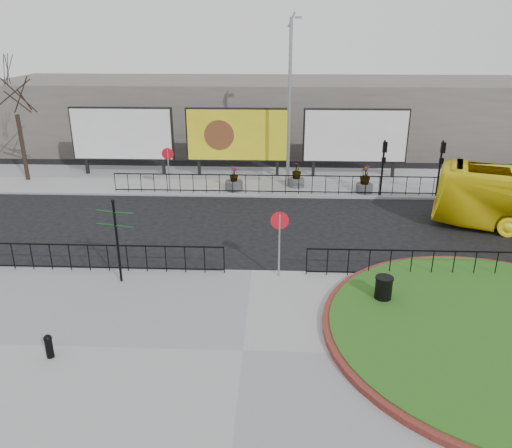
# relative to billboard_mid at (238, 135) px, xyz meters

# --- Properties ---
(ground) EXTENTS (90.00, 90.00, 0.00)m
(ground) POSITION_rel_billboard_mid_xyz_m (1.50, -12.97, -2.60)
(ground) COLOR black
(ground) RESTS_ON ground
(pavement_near) EXTENTS (30.00, 10.00, 0.12)m
(pavement_near) POSITION_rel_billboard_mid_xyz_m (1.50, -17.97, -2.54)
(pavement_near) COLOR gray
(pavement_near) RESTS_ON ground
(pavement_far) EXTENTS (44.00, 6.00, 0.12)m
(pavement_far) POSITION_rel_billboard_mid_xyz_m (1.50, -0.97, -2.54)
(pavement_far) COLOR gray
(pavement_far) RESTS_ON ground
(brick_edge) EXTENTS (10.40, 10.40, 0.18)m
(brick_edge) POSITION_rel_billboard_mid_xyz_m (9.00, -16.97, -2.39)
(brick_edge) COLOR maroon
(brick_edge) RESTS_ON pavement_near
(grass_lawn) EXTENTS (10.00, 10.00, 0.22)m
(grass_lawn) POSITION_rel_billboard_mid_xyz_m (9.00, -16.97, -2.37)
(grass_lawn) COLOR #1A4813
(grass_lawn) RESTS_ON pavement_near
(railing_near_left) EXTENTS (10.00, 0.10, 1.10)m
(railing_near_left) POSITION_rel_billboard_mid_xyz_m (-4.50, -13.27, -1.93)
(railing_near_left) COLOR black
(railing_near_left) RESTS_ON pavement_near
(railing_near_right) EXTENTS (9.00, 0.10, 1.10)m
(railing_near_right) POSITION_rel_billboard_mid_xyz_m (8.00, -13.27, -1.93)
(railing_near_right) COLOR black
(railing_near_right) RESTS_ON pavement_near
(railing_far) EXTENTS (18.00, 0.10, 1.10)m
(railing_far) POSITION_rel_billboard_mid_xyz_m (2.50, -3.67, -1.93)
(railing_far) COLOR black
(railing_far) RESTS_ON pavement_far
(speed_sign_far) EXTENTS (0.64, 0.07, 2.47)m
(speed_sign_far) POSITION_rel_billboard_mid_xyz_m (-3.50, -3.57, -0.68)
(speed_sign_far) COLOR gray
(speed_sign_far) RESTS_ON pavement_far
(speed_sign_near) EXTENTS (0.64, 0.07, 2.47)m
(speed_sign_near) POSITION_rel_billboard_mid_xyz_m (2.50, -13.37, -0.68)
(speed_sign_near) COLOR gray
(speed_sign_near) RESTS_ON pavement_near
(billboard_left) EXTENTS (6.20, 0.31, 4.10)m
(billboard_left) POSITION_rel_billboard_mid_xyz_m (-7.00, 0.00, 0.00)
(billboard_left) COLOR black
(billboard_left) RESTS_ON pavement_far
(billboard_mid) EXTENTS (6.20, 0.31, 4.10)m
(billboard_mid) POSITION_rel_billboard_mid_xyz_m (0.00, 0.00, 0.00)
(billboard_mid) COLOR black
(billboard_mid) RESTS_ON pavement_far
(billboard_right) EXTENTS (6.20, 0.31, 4.10)m
(billboard_right) POSITION_rel_billboard_mid_xyz_m (7.00, 0.00, 0.00)
(billboard_right) COLOR black
(billboard_right) RESTS_ON pavement_far
(lamp_post) EXTENTS (0.74, 0.18, 9.23)m
(lamp_post) POSITION_rel_billboard_mid_xyz_m (3.01, -1.97, 2.23)
(lamp_post) COLOR gray
(lamp_post) RESTS_ON pavement_far
(signal_pole_a) EXTENTS (0.22, 0.26, 3.00)m
(signal_pole_a) POSITION_rel_billboard_mid_xyz_m (8.00, -3.63, -0.50)
(signal_pole_a) COLOR black
(signal_pole_a) RESTS_ON pavement_far
(signal_pole_b) EXTENTS (0.22, 0.26, 3.00)m
(signal_pole_b) POSITION_rel_billboard_mid_xyz_m (11.00, -3.63, -0.50)
(signal_pole_b) COLOR black
(signal_pole_b) RESTS_ON pavement_far
(tree_left) EXTENTS (2.00, 2.00, 7.00)m
(tree_left) POSITION_rel_billboard_mid_xyz_m (-12.50, -1.47, 1.02)
(tree_left) COLOR #2D2119
(tree_left) RESTS_ON pavement_far
(building_backdrop) EXTENTS (40.00, 10.00, 5.00)m
(building_backdrop) POSITION_rel_billboard_mid_xyz_m (1.50, 9.03, -0.10)
(building_backdrop) COLOR #666159
(building_backdrop) RESTS_ON ground
(fingerpost_sign) EXTENTS (1.43, 0.54, 3.07)m
(fingerpost_sign) POSITION_rel_billboard_mid_xyz_m (-3.11, -14.01, -0.63)
(fingerpost_sign) COLOR black
(fingerpost_sign) RESTS_ON pavement_near
(bollard) EXTENTS (0.23, 0.23, 0.70)m
(bollard) POSITION_rel_billboard_mid_xyz_m (-3.75, -18.48, -2.09)
(bollard) COLOR black
(bollard) RESTS_ON pavement_near
(litter_bin) EXTENTS (0.59, 0.59, 0.97)m
(litter_bin) POSITION_rel_billboard_mid_xyz_m (5.88, -15.23, -1.99)
(litter_bin) COLOR black
(litter_bin) RESTS_ON pavement_near
(planter_a) EXTENTS (0.98, 0.98, 1.35)m
(planter_a) POSITION_rel_billboard_mid_xyz_m (-0.00, -3.03, -2.04)
(planter_a) COLOR #4C4C4F
(planter_a) RESTS_ON pavement_far
(planter_b) EXTENTS (0.91, 0.91, 1.41)m
(planter_b) POSITION_rel_billboard_mid_xyz_m (3.50, -2.21, -1.96)
(planter_b) COLOR #4C4C4F
(planter_b) RESTS_ON pavement_far
(planter_c) EXTENTS (0.93, 0.93, 1.53)m
(planter_c) POSITION_rel_billboard_mid_xyz_m (7.20, -3.18, -1.88)
(planter_c) COLOR #4C4C4F
(planter_c) RESTS_ON pavement_far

